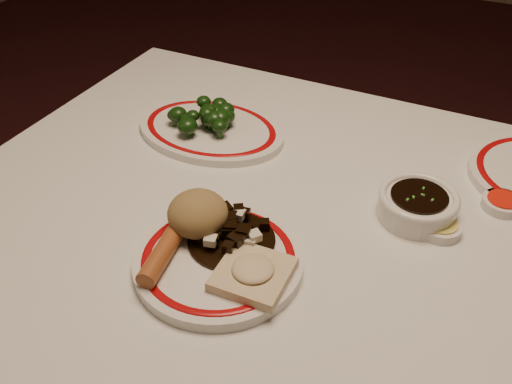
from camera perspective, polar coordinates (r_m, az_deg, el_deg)
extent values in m
cube|color=silver|center=(0.90, 5.46, -4.19)|extent=(1.20, 0.90, 0.04)
cylinder|color=black|center=(1.60, -8.17, -0.13)|extent=(0.06, 0.06, 0.71)
cylinder|color=silver|center=(0.81, -3.76, -6.96)|extent=(0.31, 0.31, 0.02)
torus|color=#9D080A|center=(0.81, -3.79, -6.50)|extent=(0.27, 0.27, 0.00)
ellipsoid|color=olive|center=(0.83, -5.84, -2.15)|extent=(0.09, 0.09, 0.06)
cylinder|color=#A05427|center=(0.80, -9.49, -6.31)|extent=(0.04, 0.10, 0.03)
cube|color=beige|center=(0.77, -0.30, -8.22)|extent=(0.10, 0.10, 0.02)
ellipsoid|color=beige|center=(0.76, -0.31, -7.66)|extent=(0.06, 0.06, 0.02)
cylinder|color=black|center=(0.83, -2.46, -4.84)|extent=(0.13, 0.13, 0.00)
cube|color=black|center=(0.82, -5.44, -4.62)|extent=(0.02, 0.02, 0.02)
cube|color=black|center=(0.81, -4.21, -4.72)|extent=(0.02, 0.02, 0.02)
cube|color=black|center=(0.84, -2.57, -2.57)|extent=(0.02, 0.02, 0.02)
cube|color=black|center=(0.82, -1.65, -3.98)|extent=(0.02, 0.02, 0.02)
cube|color=black|center=(0.84, 0.85, -3.27)|extent=(0.02, 0.02, 0.01)
cube|color=black|center=(0.86, -3.52, -2.06)|extent=(0.02, 0.02, 0.02)
cube|color=black|center=(0.80, -1.92, -4.92)|extent=(0.02, 0.02, 0.02)
cube|color=black|center=(0.83, -3.26, -3.72)|extent=(0.02, 0.02, 0.02)
cube|color=black|center=(0.85, -1.14, -2.21)|extent=(0.02, 0.02, 0.01)
cube|color=black|center=(0.83, -2.61, -3.96)|extent=(0.03, 0.03, 0.02)
cube|color=black|center=(0.81, -1.92, -4.71)|extent=(0.02, 0.02, 0.02)
cube|color=black|center=(0.82, -2.56, -3.63)|extent=(0.02, 0.02, 0.02)
cube|color=black|center=(0.81, -1.19, -4.11)|extent=(0.02, 0.02, 0.02)
cube|color=black|center=(0.85, -3.18, -1.94)|extent=(0.03, 0.03, 0.02)
cube|color=black|center=(0.83, -2.57, -3.30)|extent=(0.02, 0.02, 0.02)
cube|color=black|center=(0.85, -1.75, -1.84)|extent=(0.02, 0.02, 0.02)
cube|color=black|center=(0.84, -2.88, -2.88)|extent=(0.03, 0.03, 0.02)
cube|color=black|center=(0.79, -2.76, -5.59)|extent=(0.02, 0.02, 0.01)
cube|color=black|center=(0.83, -2.71, -3.14)|extent=(0.02, 0.02, 0.02)
cube|color=beige|center=(0.80, -0.59, -4.91)|extent=(0.02, 0.02, 0.01)
cube|color=beige|center=(0.80, -0.16, -4.43)|extent=(0.02, 0.02, 0.01)
cube|color=beige|center=(0.80, -4.57, -4.83)|extent=(0.02, 0.02, 0.01)
cube|color=beige|center=(0.84, -1.74, -2.26)|extent=(0.02, 0.02, 0.01)
cube|color=beige|center=(0.82, -3.95, -3.58)|extent=(0.02, 0.02, 0.01)
torus|color=#9D080A|center=(1.09, -4.56, 6.50)|extent=(0.26, 0.26, 0.00)
cylinder|color=#23471C|center=(1.10, -3.29, 7.23)|extent=(0.01, 0.01, 0.01)
ellipsoid|color=black|center=(1.09, -3.33, 8.01)|extent=(0.04, 0.04, 0.03)
cylinder|color=#23471C|center=(1.08, -4.55, 6.57)|extent=(0.01, 0.01, 0.01)
ellipsoid|color=black|center=(1.07, -4.60, 7.41)|extent=(0.04, 0.04, 0.03)
cylinder|color=#23471C|center=(1.05, -3.62, 5.83)|extent=(0.01, 0.01, 0.02)
ellipsoid|color=black|center=(1.05, -3.66, 6.60)|extent=(0.03, 0.03, 0.02)
cylinder|color=#23471C|center=(1.09, -3.94, 6.97)|extent=(0.01, 0.01, 0.01)
ellipsoid|color=black|center=(1.09, -3.97, 7.67)|extent=(0.03, 0.03, 0.03)
cylinder|color=#23471C|center=(1.09, -4.57, 6.91)|extent=(0.01, 0.01, 0.01)
ellipsoid|color=black|center=(1.08, -4.62, 7.76)|extent=(0.04, 0.04, 0.03)
cylinder|color=#23471C|center=(1.09, -4.76, 6.65)|extent=(0.01, 0.01, 0.01)
ellipsoid|color=black|center=(1.08, -4.80, 7.27)|extent=(0.03, 0.03, 0.02)
cylinder|color=#23471C|center=(1.08, -6.82, 6.45)|extent=(0.01, 0.01, 0.01)
ellipsoid|color=black|center=(1.08, -6.87, 7.13)|extent=(0.03, 0.03, 0.02)
cylinder|color=#23471C|center=(1.09, -3.00, 6.81)|extent=(0.01, 0.01, 0.01)
ellipsoid|color=black|center=(1.08, -3.03, 7.58)|extent=(0.03, 0.03, 0.03)
cylinder|color=#23471C|center=(1.06, -6.81, 5.80)|extent=(0.01, 0.01, 0.01)
ellipsoid|color=black|center=(1.05, -6.88, 6.60)|extent=(0.04, 0.04, 0.03)
cylinder|color=#23471C|center=(1.08, -3.56, 6.55)|extent=(0.01, 0.01, 0.01)
ellipsoid|color=black|center=(1.07, -3.60, 7.41)|extent=(0.04, 0.04, 0.03)
cylinder|color=#23471C|center=(1.07, -3.87, 6.31)|extent=(0.01, 0.01, 0.01)
ellipsoid|color=black|center=(1.07, -3.90, 6.96)|extent=(0.03, 0.03, 0.02)
cylinder|color=#23471C|center=(1.10, -7.73, 6.94)|extent=(0.01, 0.01, 0.01)
ellipsoid|color=black|center=(1.09, -7.81, 7.73)|extent=(0.03, 0.03, 0.03)
cylinder|color=#23471C|center=(1.10, -8.10, 6.95)|extent=(0.01, 0.01, 0.01)
ellipsoid|color=black|center=(1.09, -8.17, 7.62)|extent=(0.03, 0.03, 0.02)
cylinder|color=#23471C|center=(1.09, -4.48, 6.77)|extent=(0.01, 0.01, 0.01)
ellipsoid|color=black|center=(1.08, -4.52, 7.46)|extent=(0.03, 0.03, 0.02)
cylinder|color=#23471C|center=(1.07, -4.17, 6.46)|extent=(0.01, 0.01, 0.02)
ellipsoid|color=black|center=(1.06, -4.22, 7.33)|extent=(0.04, 0.04, 0.03)
ellipsoid|color=black|center=(1.10, -5.26, 8.98)|extent=(0.03, 0.03, 0.02)
ellipsoid|color=black|center=(1.08, -4.26, 8.17)|extent=(0.03, 0.03, 0.02)
ellipsoid|color=black|center=(1.07, -4.81, 8.06)|extent=(0.03, 0.03, 0.03)
ellipsoid|color=black|center=(1.08, -4.04, 8.00)|extent=(0.03, 0.03, 0.02)
ellipsoid|color=black|center=(1.07, -4.93, 7.85)|extent=(0.03, 0.03, 0.02)
ellipsoid|color=black|center=(1.09, -3.04, 8.22)|extent=(0.03, 0.03, 0.03)
ellipsoid|color=black|center=(1.07, -6.34, 7.61)|extent=(0.03, 0.03, 0.02)
ellipsoid|color=black|center=(1.10, -3.66, 8.77)|extent=(0.03, 0.03, 0.02)
ellipsoid|color=black|center=(1.07, -4.62, 8.16)|extent=(0.03, 0.03, 0.02)
cylinder|color=silver|center=(0.92, 15.82, -1.42)|extent=(0.12, 0.12, 0.04)
cylinder|color=black|center=(0.91, 16.04, -0.39)|extent=(0.09, 0.09, 0.00)
cylinder|color=silver|center=(0.99, 23.40, -1.08)|extent=(0.06, 0.06, 0.02)
cylinder|color=red|center=(0.98, 23.53, -0.64)|extent=(0.05, 0.05, 0.00)
cylinder|color=silver|center=(0.91, 17.93, -3.44)|extent=(0.06, 0.06, 0.02)
cylinder|color=#DCCD5A|center=(0.90, 18.04, -2.99)|extent=(0.05, 0.05, 0.00)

